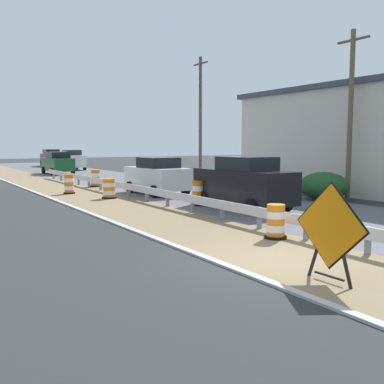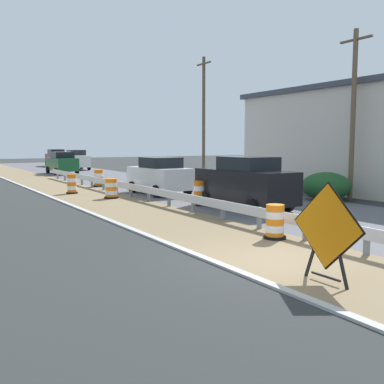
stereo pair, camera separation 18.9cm
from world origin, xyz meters
name	(u,v)px [view 1 (the left image)]	position (x,y,z in m)	size (l,w,h in m)	color
ground_plane	(276,261)	(0.00, 0.00, 0.00)	(160.00, 160.00, 0.00)	#2B2D2D
median_dirt_strip	(296,257)	(0.65, 0.00, 0.00)	(3.71, 120.00, 0.01)	#7F6B4C
curb_near_edge	(232,269)	(-1.30, 0.00, 0.00)	(0.20, 120.00, 0.11)	#ADADA8
guardrail_median	(366,234)	(2.27, -0.75, 0.52)	(0.18, 58.97, 0.71)	silver
warning_sign_diamond	(330,229)	(-0.24, -1.76, 1.07)	(0.08, 1.76, 2.02)	black
traffic_barrel_nearest	(276,223)	(1.72, 1.89, 0.45)	(0.65, 0.65, 1.00)	orange
traffic_barrel_close	(198,194)	(3.62, 8.94, 0.50)	(0.63, 0.63, 1.10)	orange
traffic_barrel_mid	(109,190)	(1.25, 13.49, 0.45)	(0.73, 0.73, 0.99)	orange
traffic_barrel_far	(96,179)	(2.89, 19.88, 0.49)	(0.72, 0.72, 1.08)	orange
traffic_barrel_farther	(69,185)	(0.20, 16.68, 0.48)	(0.63, 0.63, 1.07)	orange
car_lead_near_lane	(58,163)	(4.24, 33.30, 1.01)	(2.08, 4.44, 2.01)	#195128
car_trailing_near_lane	(52,158)	(7.52, 47.72, 1.04)	(2.10, 4.66, 2.08)	maroon
car_lead_far_lane	(157,176)	(4.24, 13.97, 1.01)	(2.26, 4.26, 2.01)	silver
car_mid_far_lane	(72,160)	(7.47, 39.32, 1.05)	(2.08, 4.37, 2.09)	silver
car_trailing_far_lane	(244,183)	(4.69, 7.05, 1.10)	(2.18, 4.84, 2.21)	black
utility_pole_near	(350,113)	(11.17, 6.91, 4.25)	(0.24, 1.80, 8.19)	brown
utility_pole_mid	(200,117)	(11.77, 21.15, 4.78)	(0.24, 1.80, 9.24)	brown
bush_roadside	(324,186)	(9.93, 7.35, 0.68)	(2.38, 2.38, 1.36)	#1E4C23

